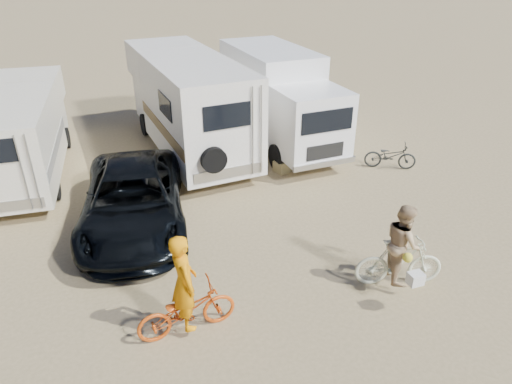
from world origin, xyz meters
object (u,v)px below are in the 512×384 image
object	(u,v)px
rv_main	(188,106)
bike_woman	(399,262)
crate	(282,167)
rv_left	(19,136)
cooler	(131,241)
rider_woman	(401,250)
bike_parked	(390,156)
rider_man	(185,290)
box_truck	(280,100)
bike_man	(187,310)
dark_suv	(133,200)

from	to	relation	value
rv_main	bike_woman	distance (m)	8.98
bike_woman	crate	bearing A→B (deg)	18.52
rv_left	cooler	bearing A→B (deg)	-59.60
bike_woman	rider_woman	distance (m)	0.31
bike_parked	rv_main	bearing A→B (deg)	86.59
bike_woman	cooler	world-z (taller)	bike_woman
bike_woman	rider_man	distance (m)	4.44
rider_woman	rv_left	bearing A→B (deg)	59.52
rider_woman	crate	xyz separation A→B (m)	(-0.13, 5.91, -0.68)
rv_left	cooler	xyz separation A→B (m)	(2.57, -5.20, -1.08)
rider_man	bike_parked	distance (m)	9.05
rv_left	rider_woman	bearing A→B (deg)	-43.66
rider_man	rv_main	bearing A→B (deg)	-17.23
box_truck	bike_parked	size ratio (longest dim) A/B	3.93
bike_man	bike_parked	bearing A→B (deg)	-61.64
bike_man	rv_left	bearing A→B (deg)	17.32
bike_man	cooler	size ratio (longest dim) A/B	3.66
box_truck	bike_woman	bearing A→B (deg)	-97.43
bike_parked	cooler	distance (m)	8.49
rider_woman	cooler	bearing A→B (deg)	74.84
rv_main	cooler	distance (m)	6.12
cooler	crate	size ratio (longest dim) A/B	1.17
rv_left	bike_woman	world-z (taller)	rv_left
box_truck	crate	size ratio (longest dim) A/B	14.69
dark_suv	rider_woman	xyz separation A→B (m)	(4.85, -4.24, 0.12)
rv_left	box_truck	size ratio (longest dim) A/B	1.04
rider_woman	rider_man	bearing A→B (deg)	105.30
crate	bike_man	bearing A→B (deg)	-126.64
rv_main	dark_suv	size ratio (longest dim) A/B	1.37
box_truck	crate	distance (m)	2.74
rv_main	crate	bearing A→B (deg)	-53.63
rv_main	bike_parked	bearing A→B (deg)	-36.99
crate	dark_suv	bearing A→B (deg)	-160.52
box_truck	dark_suv	xyz separation A→B (m)	(-5.53, -3.85, -0.88)
rv_left	box_truck	bearing A→B (deg)	1.75
box_truck	bike_parked	xyz separation A→B (m)	(2.53, -3.09, -1.19)
bike_man	rider_man	distance (m)	0.47
bike_parked	rider_woman	bearing A→B (deg)	176.18
dark_suv	rider_woman	distance (m)	6.45
dark_suv	bike_man	distance (m)	4.12
rider_man	cooler	bearing A→B (deg)	8.26
rv_left	dark_suv	xyz separation A→B (m)	(2.81, -4.19, -0.55)
bike_man	bike_parked	size ratio (longest dim) A/B	1.14
dark_suv	bike_parked	distance (m)	8.10
rv_main	crate	size ratio (longest dim) A/B	16.88
rv_left	crate	distance (m)	8.02
dark_suv	cooler	bearing A→B (deg)	-94.52
bike_parked	cooler	xyz separation A→B (m)	(-8.30, -1.77, -0.22)
rv_main	dark_suv	xyz separation A→B (m)	(-2.40, -4.33, -0.88)
box_truck	bike_parked	bearing A→B (deg)	-53.39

